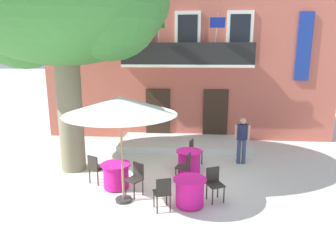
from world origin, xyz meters
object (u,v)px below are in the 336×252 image
Objects in this scene: cafe_chair_middle_0 at (95,167)px; cafe_chair_middle_1 at (136,177)px; cafe_umbrella at (120,106)px; cafe_chair_near_tree_1 at (194,151)px; plane_tree at (60,5)px; cafe_chair_front_0 at (163,192)px; cafe_table_middle at (116,176)px; cafe_table_front at (190,192)px; pedestrian_near_entrance at (242,138)px; cafe_table_near_tree at (189,161)px; cafe_chair_front_1 at (214,182)px; cafe_chair_near_tree_0 at (185,165)px.

cafe_chair_middle_1 is (1.36, -0.64, 0.00)m from cafe_chair_middle_0.
cafe_chair_near_tree_1 is at bearing 57.61° from cafe_umbrella.
plane_tree is 6.41m from cafe_chair_near_tree_1.
cafe_chair_middle_1 is 1.21m from cafe_chair_front_0.
cafe_chair_near_tree_1 reaches higher than cafe_table_middle.
cafe_umbrella is at bearing -63.85° from cafe_table_middle.
plane_tree reaches higher than cafe_chair_front_0.
cafe_chair_middle_1 is at bearing 160.65° from cafe_table_front.
cafe_table_front is at bearing -29.77° from plane_tree.
cafe_chair_near_tree_1 and cafe_chair_middle_1 have the same top height.
cafe_umbrella reaches higher than pedestrian_near_entrance.
cafe_chair_front_0 is (3.43, -2.69, -4.79)m from plane_tree.
cafe_table_middle is at bearing -148.16° from pedestrian_near_entrance.
cafe_chair_front_0 is (2.21, -1.51, 0.00)m from cafe_chair_middle_0.
plane_tree is 6.37m from cafe_table_near_tree.
cafe_chair_middle_0 is at bearing 167.40° from cafe_chair_front_1.
cafe_chair_front_0 is (0.84, -0.87, 0.00)m from cafe_chair_middle_1.
cafe_table_middle is 0.77m from cafe_chair_middle_0.
cafe_chair_near_tree_0 is 3.01m from cafe_umbrella.
cafe_chair_near_tree_0 reaches higher than cafe_table_near_tree.
cafe_table_front is at bearing -91.67° from cafe_chair_near_tree_1.
cafe_chair_near_tree_1 reaches higher than cafe_table_front.
cafe_chair_middle_1 is at bearing -35.04° from plane_tree.
cafe_chair_near_tree_0 is at bearing 37.54° from cafe_chair_middle_1.
cafe_table_near_tree is at bearing 81.78° from cafe_chair_near_tree_0.
cafe_table_near_tree is at bearing -101.87° from cafe_chair_near_tree_1.
cafe_table_middle is at bearing -146.19° from cafe_table_near_tree.
cafe_chair_front_1 is (4.76, -1.97, -4.79)m from plane_tree.
plane_tree is at bearing 157.53° from cafe_chair_front_1.
cafe_umbrella is at bearing 158.57° from cafe_chair_front_0.
cafe_table_front is (2.88, -1.17, -0.14)m from cafe_chair_middle_0.
cafe_chair_middle_1 is at bearing -28.93° from cafe_table_middle.
cafe_table_front is (-0.09, -3.05, -0.14)m from cafe_chair_near_tree_1.
cafe_umbrella is (-1.78, 0.10, 2.22)m from cafe_table_front.
pedestrian_near_entrance reaches higher than cafe_chair_near_tree_1.
cafe_chair_middle_0 reaches higher than cafe_table_front.
cafe_umbrella is 1.72× the size of pedestrian_near_entrance.
pedestrian_near_entrance is (1.78, 3.36, 0.56)m from cafe_table_front.
cafe_chair_middle_0 is at bearing -154.89° from pedestrian_near_entrance.
pedestrian_near_entrance is (3.96, 2.46, 0.56)m from cafe_table_middle.
cafe_chair_near_tree_1 is 3.51m from cafe_chair_middle_0.
cafe_chair_middle_0 is (-2.81, -1.14, 0.14)m from cafe_table_near_tree.
cafe_umbrella is 5.11m from pedestrian_near_entrance.
plane_tree is at bearing 168.73° from cafe_chair_near_tree_0.
plane_tree is 8.20× the size of cafe_chair_middle_0.
cafe_table_near_tree is 0.51× the size of pedestrian_near_entrance.
cafe_chair_near_tree_1 is 1.77m from pedestrian_near_entrance.
cafe_chair_middle_1 is (-1.34, -1.03, 0.00)m from cafe_chair_near_tree_0.
pedestrian_near_entrance is (5.89, 1.01, -4.37)m from plane_tree.
cafe_chair_near_tree_0 is 1.00× the size of cafe_chair_middle_0.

